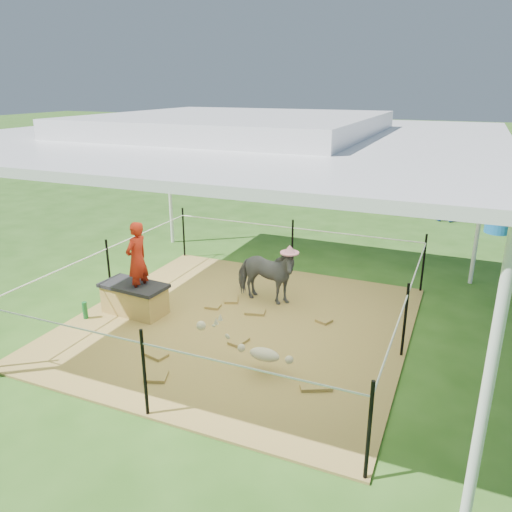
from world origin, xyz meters
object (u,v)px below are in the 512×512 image
at_px(straw_bale, 135,300).
at_px(foal, 265,352).
at_px(distant_person, 445,198).
at_px(green_bottle, 85,310).
at_px(trash_barrel, 500,213).
at_px(woman, 136,253).
at_px(pony, 265,275).
at_px(picnic_table_near, 408,196).

xyz_separation_m(straw_bale, foal, (2.38, -0.75, 0.06)).
distance_m(straw_bale, distant_person, 8.45).
height_order(green_bottle, trash_barrel, trash_barrel).
bearing_deg(straw_bale, woman, 0.00).
xyz_separation_m(pony, picnic_table_near, (1.24, 7.27, -0.11)).
xyz_separation_m(woman, green_bottle, (-0.65, -0.45, -0.83)).
bearing_deg(trash_barrel, straw_bale, -126.47).
xyz_separation_m(straw_bale, pony, (1.63, 1.12, 0.24)).
bearing_deg(distant_person, trash_barrel, 157.02).
height_order(green_bottle, pony, pony).
height_order(woman, trash_barrel, woman).
height_order(straw_bale, distant_person, distant_person).
bearing_deg(green_bottle, distant_person, 61.16).
bearing_deg(straw_bale, green_bottle, -140.71).
height_order(green_bottle, picnic_table_near, picnic_table_near).
bearing_deg(distant_person, picnic_table_near, -37.34).
xyz_separation_m(foal, trash_barrel, (2.70, 7.63, 0.16)).
height_order(trash_barrel, distant_person, distant_person).
bearing_deg(distant_person, foal, 84.33).
bearing_deg(pony, distant_person, -15.13).
bearing_deg(foal, distant_person, 82.05).
bearing_deg(woman, picnic_table_near, 166.05).
bearing_deg(woman, green_bottle, -51.00).
relative_size(foal, picnic_table_near, 0.54).
xyz_separation_m(pony, trash_barrel, (3.46, 5.76, -0.02)).
bearing_deg(distant_person, pony, 75.25).
height_order(woman, foal, woman).
distance_m(pony, picnic_table_near, 7.37).
bearing_deg(distant_person, woman, 67.88).
xyz_separation_m(green_bottle, picnic_table_near, (3.42, 8.84, 0.21)).
bearing_deg(pony, woman, 130.13).
distance_m(trash_barrel, picnic_table_near, 2.68).
bearing_deg(picnic_table_near, pony, -117.20).
distance_m(woman, pony, 1.96).
relative_size(woman, pony, 1.04).
bearing_deg(picnic_table_near, foal, -110.55).
bearing_deg(green_bottle, woman, 34.70).
relative_size(straw_bale, picnic_table_near, 0.52).
relative_size(foal, distant_person, 0.82).
distance_m(green_bottle, pony, 2.70).
height_order(foal, distant_person, distant_person).
bearing_deg(trash_barrel, picnic_table_near, 145.79).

